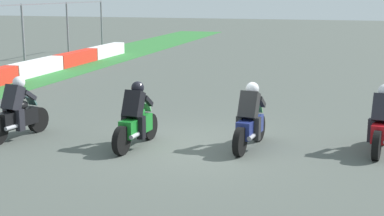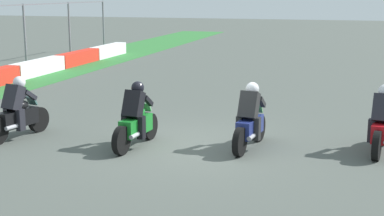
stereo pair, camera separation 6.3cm
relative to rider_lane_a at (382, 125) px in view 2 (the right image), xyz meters
name	(u,v)px [view 2 (the right image)]	position (x,y,z in m)	size (l,w,h in m)	color
ground_plane	(194,146)	(-0.73, 4.12, -0.62)	(120.00, 120.00, 0.00)	#4A514B
rider_lane_a	(382,125)	(0.00, 0.00, 0.00)	(2.04, 0.60, 1.51)	black
rider_lane_b	(250,122)	(-0.51, 2.86, 0.00)	(2.04, 0.58, 1.51)	black
rider_lane_c	(136,120)	(-1.14, 5.39, 0.00)	(2.04, 0.56, 1.51)	black
rider_lane_d	(18,113)	(-1.23, 8.43, 0.00)	(2.03, 0.62, 1.51)	black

